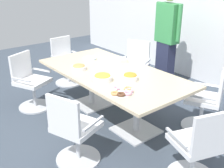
{
  "coord_description": "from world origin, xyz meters",
  "views": [
    {
      "loc": [
        2.98,
        -2.39,
        2.15
      ],
      "look_at": [
        0.0,
        0.0,
        0.55
      ],
      "focal_mm": 44.24,
      "sensor_mm": 36.0,
      "label": 1
    }
  ],
  "objects_px": {
    "conference_table": "(112,79)",
    "donut_platter": "(121,91)",
    "snack_bowl_cookies": "(79,67)",
    "plate_stack": "(90,59)",
    "snack_bowl_chips_yellow": "(102,77)",
    "office_chair_1": "(66,63)",
    "person_standing_0": "(167,37)",
    "office_chair_5": "(207,103)",
    "napkin_pile": "(120,60)",
    "office_chair_4": "(198,150)",
    "office_chair_2": "(30,84)",
    "office_chair_3": "(74,133)",
    "office_chair_0": "(135,68)",
    "snack_bowl_chips_orange": "(130,77)"
  },
  "relations": [
    {
      "from": "conference_table",
      "to": "donut_platter",
      "type": "xyz_separation_m",
      "value": [
        0.66,
        -0.38,
        0.15
      ]
    },
    {
      "from": "snack_bowl_cookies",
      "to": "plate_stack",
      "type": "distance_m",
      "value": 0.53
    },
    {
      "from": "conference_table",
      "to": "snack_bowl_chips_yellow",
      "type": "xyz_separation_m",
      "value": [
        0.21,
        -0.34,
        0.18
      ]
    },
    {
      "from": "office_chair_1",
      "to": "donut_platter",
      "type": "distance_m",
      "value": 2.43
    },
    {
      "from": "person_standing_0",
      "to": "office_chair_5",
      "type": "bearing_deg",
      "value": 157.22
    },
    {
      "from": "napkin_pile",
      "to": "office_chair_4",
      "type": "bearing_deg",
      "value": -16.25
    },
    {
      "from": "person_standing_0",
      "to": "donut_platter",
      "type": "xyz_separation_m",
      "value": [
        0.97,
        -1.93,
        -0.21
      ]
    },
    {
      "from": "donut_platter",
      "to": "office_chair_4",
      "type": "bearing_deg",
      "value": 10.52
    },
    {
      "from": "office_chair_2",
      "to": "snack_bowl_chips_yellow",
      "type": "height_order",
      "value": "office_chair_2"
    },
    {
      "from": "office_chair_3",
      "to": "napkin_pile",
      "type": "distance_m",
      "value": 1.68
    },
    {
      "from": "conference_table",
      "to": "office_chair_1",
      "type": "relative_size",
      "value": 2.64
    },
    {
      "from": "snack_bowl_cookies",
      "to": "donut_platter",
      "type": "height_order",
      "value": "snack_bowl_cookies"
    },
    {
      "from": "snack_bowl_chips_yellow",
      "to": "donut_platter",
      "type": "height_order",
      "value": "snack_bowl_chips_yellow"
    },
    {
      "from": "office_chair_0",
      "to": "office_chair_4",
      "type": "height_order",
      "value": "same"
    },
    {
      "from": "office_chair_4",
      "to": "snack_bowl_cookies",
      "type": "height_order",
      "value": "office_chair_4"
    },
    {
      "from": "snack_bowl_cookies",
      "to": "snack_bowl_chips_yellow",
      "type": "bearing_deg",
      "value": 0.45
    },
    {
      "from": "office_chair_1",
      "to": "office_chair_5",
      "type": "distance_m",
      "value": 2.86
    },
    {
      "from": "person_standing_0",
      "to": "office_chair_3",
      "type": "bearing_deg",
      "value": 113.43
    },
    {
      "from": "conference_table",
      "to": "snack_bowl_chips_yellow",
      "type": "height_order",
      "value": "snack_bowl_chips_yellow"
    },
    {
      "from": "office_chair_0",
      "to": "office_chair_3",
      "type": "relative_size",
      "value": 1.0
    },
    {
      "from": "office_chair_2",
      "to": "office_chair_4",
      "type": "height_order",
      "value": "same"
    },
    {
      "from": "office_chair_4",
      "to": "plate_stack",
      "type": "xyz_separation_m",
      "value": [
        -2.37,
        0.27,
        0.36
      ]
    },
    {
      "from": "person_standing_0",
      "to": "office_chair_4",
      "type": "bearing_deg",
      "value": 142.95
    },
    {
      "from": "conference_table",
      "to": "snack_bowl_cookies",
      "type": "xyz_separation_m",
      "value": [
        -0.37,
        -0.34,
        0.17
      ]
    },
    {
      "from": "office_chair_2",
      "to": "plate_stack",
      "type": "height_order",
      "value": "office_chair_2"
    },
    {
      "from": "office_chair_2",
      "to": "snack_bowl_chips_yellow",
      "type": "relative_size",
      "value": 3.62
    },
    {
      "from": "office_chair_3",
      "to": "snack_bowl_chips_yellow",
      "type": "xyz_separation_m",
      "value": [
        -0.38,
        0.7,
        0.4
      ]
    },
    {
      "from": "snack_bowl_chips_orange",
      "to": "napkin_pile",
      "type": "relative_size",
      "value": 1.26
    },
    {
      "from": "office_chair_0",
      "to": "plate_stack",
      "type": "bearing_deg",
      "value": 58.43
    },
    {
      "from": "office_chair_3",
      "to": "office_chair_4",
      "type": "relative_size",
      "value": 1.0
    },
    {
      "from": "snack_bowl_chips_yellow",
      "to": "office_chair_5",
      "type": "bearing_deg",
      "value": 52.71
    },
    {
      "from": "snack_bowl_cookies",
      "to": "office_chair_2",
      "type": "bearing_deg",
      "value": -146.24
    },
    {
      "from": "office_chair_4",
      "to": "plate_stack",
      "type": "height_order",
      "value": "office_chair_4"
    },
    {
      "from": "office_chair_3",
      "to": "snack_bowl_cookies",
      "type": "relative_size",
      "value": 4.21
    },
    {
      "from": "office_chair_2",
      "to": "office_chair_0",
      "type": "bearing_deg",
      "value": 139.61
    },
    {
      "from": "snack_bowl_chips_orange",
      "to": "office_chair_4",
      "type": "bearing_deg",
      "value": -7.76
    },
    {
      "from": "office_chair_5",
      "to": "snack_bowl_chips_yellow",
      "type": "bearing_deg",
      "value": 117.43
    },
    {
      "from": "office_chair_4",
      "to": "snack_bowl_chips_orange",
      "type": "distance_m",
      "value": 1.33
    },
    {
      "from": "office_chair_0",
      "to": "office_chair_1",
      "type": "xyz_separation_m",
      "value": [
        -1.08,
        -0.86,
        0.0
      ]
    },
    {
      "from": "conference_table",
      "to": "office_chair_5",
      "type": "height_order",
      "value": "office_chair_5"
    },
    {
      "from": "conference_table",
      "to": "donut_platter",
      "type": "relative_size",
      "value": 7.62
    },
    {
      "from": "snack_bowl_chips_orange",
      "to": "plate_stack",
      "type": "bearing_deg",
      "value": 175.0
    },
    {
      "from": "office_chair_3",
      "to": "office_chair_2",
      "type": "bearing_deg",
      "value": 153.58
    },
    {
      "from": "snack_bowl_cookies",
      "to": "plate_stack",
      "type": "height_order",
      "value": "snack_bowl_cookies"
    },
    {
      "from": "conference_table",
      "to": "office_chair_2",
      "type": "height_order",
      "value": "office_chair_2"
    },
    {
      "from": "snack_bowl_cookies",
      "to": "snack_bowl_chips_orange",
      "type": "distance_m",
      "value": 0.85
    },
    {
      "from": "plate_stack",
      "to": "conference_table",
      "type": "bearing_deg",
      "value": -6.18
    },
    {
      "from": "office_chair_3",
      "to": "donut_platter",
      "type": "bearing_deg",
      "value": 64.59
    },
    {
      "from": "office_chair_1",
      "to": "plate_stack",
      "type": "xyz_separation_m",
      "value": [
        0.99,
        -0.1,
        0.36
      ]
    },
    {
      "from": "office_chair_4",
      "to": "napkin_pile",
      "type": "xyz_separation_m",
      "value": [
        -1.93,
        0.56,
        0.38
      ]
    }
  ]
}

